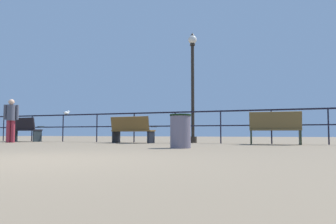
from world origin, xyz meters
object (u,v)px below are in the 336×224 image
at_px(lamppost_center, 193,81).
at_px(person_by_bench, 11,118).
at_px(seagull_on_rail, 67,113).
at_px(trash_bin, 180,131).
at_px(bench_far_left, 23,129).
at_px(bench_near_right, 275,127).
at_px(bench_near_left, 132,129).

bearing_deg(lamppost_center, person_by_bench, -161.08).
height_order(seagull_on_rail, trash_bin, seagull_on_rail).
relative_size(seagull_on_rail, trash_bin, 0.47).
height_order(bench_far_left, seagull_on_rail, seagull_on_rail).
height_order(bench_near_right, seagull_on_rail, seagull_on_rail).
bearing_deg(bench_near_left, bench_near_right, 0.03).
relative_size(bench_near_right, trash_bin, 1.95).
bearing_deg(person_by_bench, bench_far_left, 116.37).
relative_size(bench_near_left, seagull_on_rail, 4.35).
relative_size(lamppost_center, person_by_bench, 2.51).
height_order(bench_near_left, lamppost_center, lamppost_center).
xyz_separation_m(bench_far_left, bench_near_right, (9.77, -0.00, 0.00)).
height_order(bench_far_left, trash_bin, bench_far_left).
height_order(bench_near_left, seagull_on_rail, seagull_on_rail).
height_order(bench_near_right, trash_bin, bench_near_right).
bearing_deg(bench_near_right, bench_near_left, -179.97).
height_order(bench_near_left, trash_bin, bench_near_left).
distance_m(bench_far_left, seagull_on_rail, 1.86).
distance_m(lamppost_center, trash_bin, 4.62).
distance_m(bench_near_left, bench_near_right, 4.80).
bearing_deg(lamppost_center, bench_far_left, -171.91).
bearing_deg(person_by_bench, trash_bin, -15.02).
height_order(bench_far_left, bench_near_left, bench_far_left).
bearing_deg(trash_bin, lamppost_center, 103.35).
distance_m(bench_far_left, person_by_bench, 1.38).
distance_m(bench_near_left, trash_bin, 4.29).
relative_size(bench_far_left, person_by_bench, 0.90).
bearing_deg(seagull_on_rail, bench_near_left, -11.59).
distance_m(bench_far_left, lamppost_center, 7.18).
xyz_separation_m(bench_near_left, person_by_bench, (-4.38, -1.18, 0.42)).
bearing_deg(bench_near_right, trash_bin, -120.96).
distance_m(bench_far_left, trash_bin, 8.49).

